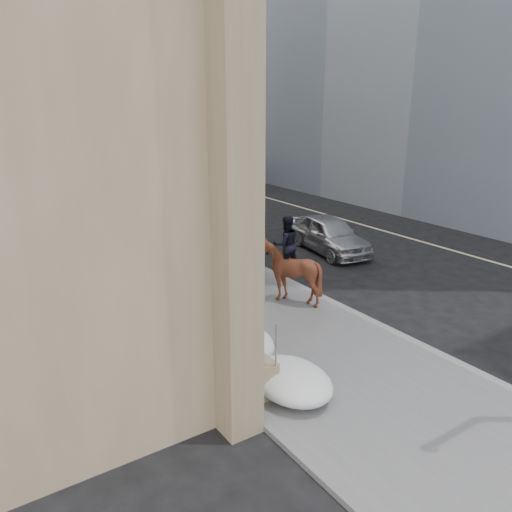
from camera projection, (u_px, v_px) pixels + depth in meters
The scene contains 15 objects.
ground at pixel (287, 343), 12.78m from camera, with size 140.00×140.00×0.00m, color black.
sidewalk at pixel (142, 247), 20.70m from camera, with size 5.00×80.00×0.12m, color #58585B.
curb at pixel (198, 238), 22.07m from camera, with size 0.24×80.00×0.12m, color slate.
lane_line at pixel (332, 216), 26.24m from camera, with size 0.15×70.00×0.01m, color #BFB78C.
far_podium at pixel (400, 171), 28.26m from camera, with size 2.00×80.00×4.00m, color #7F7152.
bg_building_mid at pixel (8, 24), 58.20m from camera, with size 30.00×12.00×28.00m, color slate.
streetlight_mid at pixel (159, 128), 23.93m from camera, with size 1.71×0.24×8.00m.
streetlight_far at pixel (59, 115), 39.79m from camera, with size 1.71×0.24×8.00m.
traffic_signal at pixel (97, 131), 30.10m from camera, with size 4.10×0.22×6.00m.
snow_bank at pixel (124, 255), 18.32m from camera, with size 1.70×18.10×0.76m.
mounted_horse_left at pixel (213, 282), 13.79m from camera, with size 1.04×2.24×2.61m.
mounted_horse_right at pixel (288, 267), 14.81m from camera, with size 1.83×1.97×2.59m.
pedestrian at pixel (253, 255), 16.46m from camera, with size 1.07×0.45×1.83m, color black.
car_silver at pixel (329, 234), 20.08m from camera, with size 1.72×4.28×1.46m, color #B5B7BD.
car_grey at pixel (239, 177), 35.01m from camera, with size 1.71×4.21×1.22m, color #505257.
Camera 1 is at (-7.01, -9.13, 6.04)m, focal length 35.00 mm.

